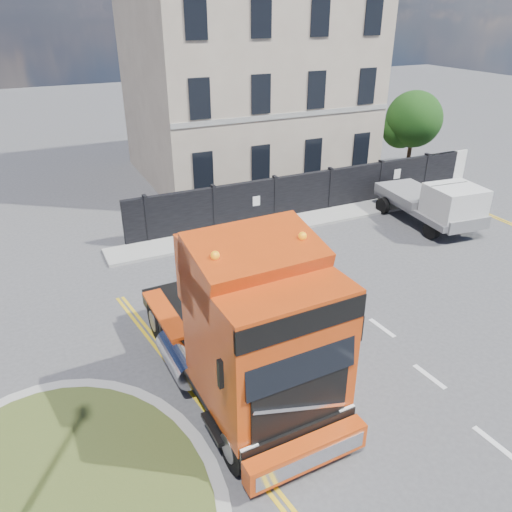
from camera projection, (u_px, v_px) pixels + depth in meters
ground at (293, 345)px, 14.76m from camera, size 120.00×120.00×0.00m
hoarding_fence at (321, 191)px, 24.09m from camera, size 18.80×0.25×2.00m
georgian_building at (246, 71)px, 27.80m from camera, size 12.30×10.30×12.80m
tree at (411, 122)px, 28.67m from camera, size 3.20×3.20×4.80m
pavement_far at (320, 217)px, 23.57m from camera, size 20.00×1.60×0.12m
truck at (252, 335)px, 11.79m from camera, size 3.07×7.67×4.54m
flatbed_pickup at (442, 205)px, 21.93m from camera, size 2.58×5.44×2.19m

